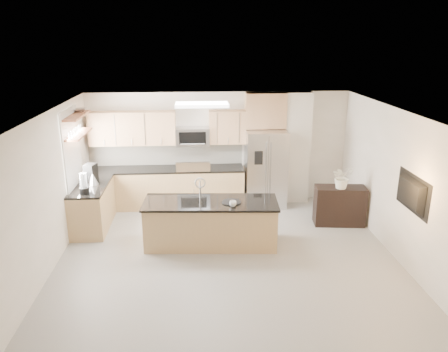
{
  "coord_description": "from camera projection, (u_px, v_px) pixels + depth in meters",
  "views": [
    {
      "loc": [
        -0.53,
        -6.67,
        3.79
      ],
      "look_at": [
        0.0,
        1.3,
        1.23
      ],
      "focal_mm": 35.0,
      "sensor_mm": 36.0,
      "label": 1
    }
  ],
  "objects": [
    {
      "name": "shelf_lower",
      "position": [
        78.0,
        134.0,
        8.61
      ],
      "size": [
        0.3,
        1.2,
        0.04
      ],
      "primitive_type": "cube",
      "color": "#975B3C",
      "rests_on": "wall_left"
    },
    {
      "name": "left_counter",
      "position": [
        93.0,
        206.0,
        8.98
      ],
      "size": [
        0.66,
        1.5,
        0.92
      ],
      "color": "tan",
      "rests_on": "floor"
    },
    {
      "name": "back_counter",
      "position": [
        167.0,
        187.0,
        10.09
      ],
      "size": [
        3.55,
        0.66,
        1.44
      ],
      "color": "tan",
      "rests_on": "floor"
    },
    {
      "name": "microwave",
      "position": [
        193.0,
        136.0,
        9.88
      ],
      "size": [
        0.76,
        0.4,
        0.4
      ],
      "color": "#B5B5B7",
      "rests_on": "upper_cabinets"
    },
    {
      "name": "ceiling",
      "position": [
        230.0,
        117.0,
        6.73
      ],
      "size": [
        6.0,
        6.5,
        0.02
      ],
      "primitive_type": "cube",
      "color": "white",
      "rests_on": "wall_back"
    },
    {
      "name": "island",
      "position": [
        211.0,
        223.0,
        8.23
      ],
      "size": [
        2.55,
        1.06,
        1.29
      ],
      "rotation": [
        0.0,
        0.0,
        -0.06
      ],
      "color": "tan",
      "rests_on": "floor"
    },
    {
      "name": "television",
      "position": [
        408.0,
        193.0,
        7.11
      ],
      "size": [
        0.14,
        1.08,
        0.62
      ],
      "primitive_type": "imported",
      "rotation": [
        0.0,
        0.0,
        1.57
      ],
      "color": "black",
      "rests_on": "wall_right"
    },
    {
      "name": "kettle",
      "position": [
        93.0,
        179.0,
        8.83
      ],
      "size": [
        0.21,
        0.21,
        0.27
      ],
      "color": "#B5B5B7",
      "rests_on": "left_counter"
    },
    {
      "name": "partition_column",
      "position": [
        297.0,
        148.0,
        10.19
      ],
      "size": [
        0.6,
        0.3,
        2.6
      ],
      "primitive_type": "cube",
      "color": "white",
      "rests_on": "floor"
    },
    {
      "name": "refrigerator",
      "position": [
        265.0,
        168.0,
        10.05
      ],
      "size": [
        0.92,
        0.78,
        1.78
      ],
      "color": "#B5B5B7",
      "rests_on": "floor"
    },
    {
      "name": "bowl",
      "position": [
        80.0,
        110.0,
        8.79
      ],
      "size": [
        0.42,
        0.42,
        0.09
      ],
      "primitive_type": "imported",
      "rotation": [
        0.0,
        0.0,
        0.18
      ],
      "color": "#B5B5B7",
      "rests_on": "shelf_upper"
    },
    {
      "name": "floor",
      "position": [
        229.0,
        267.0,
        7.53
      ],
      "size": [
        6.5,
        6.5,
        0.0
      ],
      "primitive_type": "plane",
      "color": "gray",
      "rests_on": "ground"
    },
    {
      "name": "platter",
      "position": [
        231.0,
        202.0,
        8.05
      ],
      "size": [
        0.41,
        0.41,
        0.02
      ],
      "primitive_type": "cylinder",
      "rotation": [
        0.0,
        0.0,
        -0.17
      ],
      "color": "black",
      "rests_on": "island"
    },
    {
      "name": "flower_vase",
      "position": [
        343.0,
        171.0,
        8.83
      ],
      "size": [
        0.78,
        0.72,
        0.73
      ],
      "primitive_type": "imported",
      "rotation": [
        0.0,
        0.0,
        0.26
      ],
      "color": "white",
      "rests_on": "credenza"
    },
    {
      "name": "wall_right",
      "position": [
        407.0,
        192.0,
        7.32
      ],
      "size": [
        0.02,
        6.5,
        2.6
      ],
      "primitive_type": "cube",
      "color": "white",
      "rests_on": "floor"
    },
    {
      "name": "coffee_maker",
      "position": [
        91.0,
        174.0,
        8.95
      ],
      "size": [
        0.27,
        0.3,
        0.39
      ],
      "color": "black",
      "rests_on": "left_counter"
    },
    {
      "name": "upper_cabinets",
      "position": [
        161.0,
        128.0,
        9.82
      ],
      "size": [
        3.5,
        0.33,
        0.75
      ],
      "color": "tan",
      "rests_on": "wall_back"
    },
    {
      "name": "range",
      "position": [
        194.0,
        186.0,
        10.12
      ],
      "size": [
        0.76,
        0.64,
        1.14
      ],
      "color": "black",
      "rests_on": "floor"
    },
    {
      "name": "wall_front",
      "position": [
        256.0,
        318.0,
        4.04
      ],
      "size": [
        6.0,
        0.02,
        2.6
      ],
      "primitive_type": "cube",
      "color": "white",
      "rests_on": "floor"
    },
    {
      "name": "cup",
      "position": [
        233.0,
        204.0,
        7.86
      ],
      "size": [
        0.16,
        0.16,
        0.1
      ],
      "primitive_type": "imported",
      "rotation": [
        0.0,
        0.0,
        0.26
      ],
      "color": "white",
      "rests_on": "island"
    },
    {
      "name": "wall_back",
      "position": [
        218.0,
        148.0,
        10.22
      ],
      "size": [
        6.0,
        0.02,
        2.6
      ],
      "primitive_type": "cube",
      "color": "white",
      "rests_on": "floor"
    },
    {
      "name": "blender",
      "position": [
        84.0,
        185.0,
        8.3
      ],
      "size": [
        0.18,
        0.18,
        0.41
      ],
      "color": "black",
      "rests_on": "left_counter"
    },
    {
      "name": "wall_left",
      "position": [
        42.0,
        200.0,
        6.94
      ],
      "size": [
        0.02,
        6.5,
        2.6
      ],
      "primitive_type": "cube",
      "color": "white",
      "rests_on": "floor"
    },
    {
      "name": "credenza",
      "position": [
        339.0,
        206.0,
        9.13
      ],
      "size": [
        1.07,
        0.54,
        0.82
      ],
      "primitive_type": "cube",
      "rotation": [
        0.0,
        0.0,
        -0.1
      ],
      "color": "black",
      "rests_on": "floor"
    },
    {
      "name": "window",
      "position": [
        72.0,
        150.0,
        8.59
      ],
      "size": [
        0.04,
        1.15,
        1.65
      ],
      "color": "white",
      "rests_on": "wall_left"
    },
    {
      "name": "shelf_upper",
      "position": [
        76.0,
        116.0,
        8.49
      ],
      "size": [
        0.3,
        1.2,
        0.04
      ],
      "primitive_type": "cube",
      "color": "#975B3C",
      "rests_on": "wall_left"
    },
    {
      "name": "ceiling_fixture",
      "position": [
        202.0,
        105.0,
        8.24
      ],
      "size": [
        1.0,
        0.5,
        0.06
      ],
      "primitive_type": "cube",
      "color": "white",
      "rests_on": "ceiling"
    }
  ]
}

